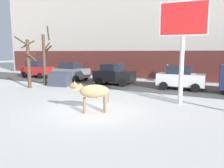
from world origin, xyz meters
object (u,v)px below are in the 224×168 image
object	(u,v)px
pedestrian_near_billboard	(167,73)
car_red_hatchback	(37,69)
car_white_hatchback	(180,77)
pedestrian_by_cars	(79,69)
billboard	(183,25)
bare_tree_right_lot	(45,57)
cow_tan	(93,92)
car_grey_hatchback	(71,71)
car_black_hatchback	(114,74)
dumpster	(60,79)
bare_tree_left_lot	(28,61)

from	to	relation	value
pedestrian_near_billboard	car_red_hatchback	bearing A→B (deg)	-169.89
car_white_hatchback	pedestrian_by_cars	world-z (taller)	car_white_hatchback
billboard	bare_tree_right_lot	size ratio (longest dim) A/B	1.11
cow_tan	bare_tree_right_lot	xyz separation A→B (m)	(-8.39, 5.30, 1.42)
billboard	car_red_hatchback	bearing A→B (deg)	162.17
bare_tree_right_lot	pedestrian_by_cars	bearing A→B (deg)	101.56
car_grey_hatchback	bare_tree_right_lot	world-z (taller)	bare_tree_right_lot
car_grey_hatchback	car_black_hatchback	distance (m)	5.26
car_white_hatchback	bare_tree_right_lot	size ratio (longest dim) A/B	0.71
car_grey_hatchback	dumpster	size ratio (longest dim) A/B	2.11
car_grey_hatchback	pedestrian_near_billboard	size ratio (longest dim) A/B	2.07
pedestrian_near_billboard	car_white_hatchback	bearing A→B (deg)	-60.40
car_grey_hatchback	billboard	bearing A→B (deg)	-23.24
billboard	pedestrian_by_cars	xyz separation A→B (m)	(-13.06, 8.02, -3.43)
bare_tree_left_lot	bare_tree_right_lot	size ratio (longest dim) A/B	0.82
car_black_hatchback	bare_tree_right_lot	size ratio (longest dim) A/B	0.71
billboard	pedestrian_by_cars	world-z (taller)	billboard
cow_tan	car_red_hatchback	xyz separation A→B (m)	(-13.70, 9.33, -0.07)
billboard	dumpster	size ratio (longest dim) A/B	3.27
car_grey_hatchback	pedestrian_near_billboard	distance (m)	9.51
car_black_hatchback	car_red_hatchback	bearing A→B (deg)	174.81
pedestrian_near_billboard	bare_tree_right_lot	bearing A→B (deg)	-143.68
bare_tree_left_lot	dumpster	size ratio (longest dim) A/B	2.41
car_red_hatchback	car_grey_hatchback	size ratio (longest dim) A/B	1.00
car_red_hatchback	dumpster	world-z (taller)	car_red_hatchback
cow_tan	car_grey_hatchback	size ratio (longest dim) A/B	0.50
car_black_hatchback	cow_tan	bearing A→B (deg)	-68.76
car_grey_hatchback	cow_tan	bearing A→B (deg)	-46.46
car_red_hatchback	pedestrian_near_billboard	size ratio (longest dim) A/B	2.07
cow_tan	pedestrian_near_billboard	distance (m)	11.89
pedestrian_by_cars	bare_tree_left_lot	world-z (taller)	bare_tree_left_lot
pedestrian_near_billboard	bare_tree_right_lot	world-z (taller)	bare_tree_right_lot
bare_tree_right_lot	car_red_hatchback	bearing A→B (deg)	142.79
pedestrian_near_billboard	pedestrian_by_cars	world-z (taller)	same
cow_tan	billboard	distance (m)	6.08
bare_tree_left_lot	billboard	bearing A→B (deg)	1.27
car_white_hatchback	bare_tree_left_lot	bearing A→B (deg)	-155.27
pedestrian_by_cars	car_black_hatchback	bearing A→B (deg)	-28.32
car_grey_hatchback	bare_tree_right_lot	distance (m)	3.93
car_grey_hatchback	car_white_hatchback	distance (m)	10.91
bare_tree_right_lot	dumpster	distance (m)	2.33
cow_tan	car_black_hatchback	distance (m)	9.00
car_black_hatchback	bare_tree_left_lot	size ratio (longest dim) A/B	0.88
bare_tree_right_lot	dumpster	bearing A→B (deg)	8.19
pedestrian_near_billboard	pedestrian_by_cars	size ratio (longest dim) A/B	1.00
car_grey_hatchback	pedestrian_by_cars	xyz separation A→B (m)	(-1.25, 2.94, -0.05)
car_grey_hatchback	car_white_hatchback	xyz separation A→B (m)	(10.90, -0.33, 0.00)
car_black_hatchback	car_white_hatchback	bearing A→B (deg)	2.21
billboard	car_black_hatchback	size ratio (longest dim) A/B	1.55
car_grey_hatchback	bare_tree_left_lot	bearing A→B (deg)	-89.73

